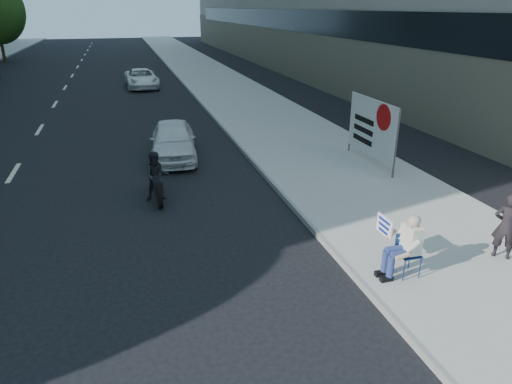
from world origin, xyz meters
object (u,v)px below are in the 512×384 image
object	(u,v)px
white_sedan_near	(173,140)
white_sedan_far	(142,78)
seated_protester	(404,243)
motorcycle	(157,178)
protest_banner	(372,128)
pedestrian_woman	(507,226)

from	to	relation	value
white_sedan_near	white_sedan_far	size ratio (longest dim) A/B	0.89
seated_protester	motorcycle	size ratio (longest dim) A/B	0.64
seated_protester	protest_banner	distance (m)	7.12
pedestrian_woman	motorcycle	size ratio (longest dim) A/B	0.72
pedestrian_woman	white_sedan_near	distance (m)	11.08
pedestrian_woman	white_sedan_near	bearing A→B (deg)	-18.13
seated_protester	protest_banner	bearing A→B (deg)	66.04
protest_banner	motorcycle	bearing A→B (deg)	-173.39
pedestrian_woman	motorcycle	bearing A→B (deg)	0.04
white_sedan_near	motorcycle	size ratio (longest dim) A/B	1.93
white_sedan_near	white_sedan_far	distance (m)	16.38
seated_protester	protest_banner	size ratio (longest dim) A/B	0.43
pedestrian_woman	motorcycle	xyz separation A→B (m)	(-6.79, 5.63, -0.24)
seated_protester	white_sedan_far	bearing A→B (deg)	98.14
protest_banner	white_sedan_near	world-z (taller)	protest_banner
seated_protester	white_sedan_far	xyz separation A→B (m)	(-3.69, 25.79, -0.25)
seated_protester	white_sedan_near	xyz separation A→B (m)	(-3.43, 9.41, -0.20)
seated_protester	white_sedan_near	distance (m)	10.02
seated_protester	white_sedan_far	size ratio (longest dim) A/B	0.29
pedestrian_woman	white_sedan_near	size ratio (longest dim) A/B	0.37
seated_protester	white_sedan_near	bearing A→B (deg)	110.01
pedestrian_woman	white_sedan_far	size ratio (longest dim) A/B	0.33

